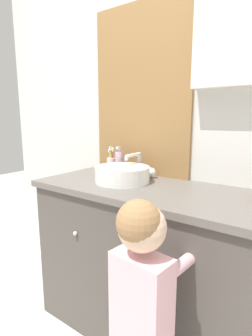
% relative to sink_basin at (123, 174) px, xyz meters
% --- Properties ---
extents(wall_back, '(3.20, 0.18, 2.50)m').
position_rel_sink_basin_xyz_m(wall_back, '(0.20, 0.29, 0.35)').
color(wall_back, silver).
rests_on(wall_back, ground_plane).
extents(vanity_counter, '(1.30, 0.57, 0.90)m').
position_rel_sink_basin_xyz_m(vanity_counter, '(0.18, -0.01, -0.49)').
color(vanity_counter, '#4C4742').
rests_on(vanity_counter, ground_plane).
extents(sink_basin, '(0.32, 0.37, 0.16)m').
position_rel_sink_basin_xyz_m(sink_basin, '(0.00, 0.00, 0.00)').
color(sink_basin, white).
rests_on(sink_basin, vanity_counter).
extents(toothbrush_holder, '(0.06, 0.06, 0.18)m').
position_rel_sink_basin_xyz_m(toothbrush_holder, '(-0.23, 0.18, 0.01)').
color(toothbrush_holder, silver).
rests_on(toothbrush_holder, vanity_counter).
extents(soap_dispenser, '(0.05, 0.05, 0.19)m').
position_rel_sink_basin_xyz_m(soap_dispenser, '(-0.15, 0.16, 0.03)').
color(soap_dispenser, '#CCA3BC').
rests_on(soap_dispenser, vanity_counter).
extents(child_figure, '(0.26, 0.47, 0.99)m').
position_rel_sink_basin_xyz_m(child_figure, '(0.44, -0.48, -0.36)').
color(child_figure, slate).
rests_on(child_figure, ground_plane).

